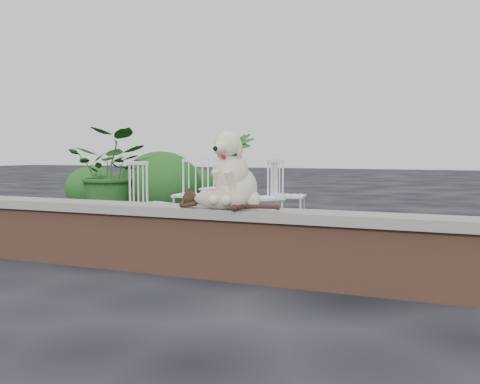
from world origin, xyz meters
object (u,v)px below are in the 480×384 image
at_px(chair_c, 153,203).
at_px(potted_plant_b, 234,171).
at_px(cat, 220,198).
at_px(chair_a, 191,194).
at_px(chair_e, 289,195).
at_px(potted_plant_a, 112,171).
at_px(chair_d, 262,197).
at_px(dog, 237,169).
at_px(chair_b, 217,188).

bearing_deg(chair_c, potted_plant_b, -52.56).
bearing_deg(cat, chair_a, 132.23).
distance_m(chair_e, potted_plant_a, 3.39).
bearing_deg(chair_a, chair_d, -12.31).
bearing_deg(chair_d, cat, -37.60).
distance_m(dog, chair_b, 4.49).
relative_size(chair_e, potted_plant_b, 0.69).
relative_size(chair_a, chair_e, 1.00).
height_order(dog, cat, dog).
height_order(potted_plant_a, potted_plant_b, potted_plant_a).
bearing_deg(chair_a, chair_e, 10.01).
distance_m(cat, chair_c, 1.98).
distance_m(chair_c, potted_plant_a, 3.41).
relative_size(cat, chair_a, 1.11).
bearing_deg(chair_b, cat, -57.89).
height_order(cat, chair_b, chair_b).
height_order(chair_e, chair_d, same).
xyz_separation_m(cat, chair_c, (-1.48, 1.29, -0.20)).
bearing_deg(chair_d, chair_b, 170.86).
relative_size(dog, chair_a, 0.68).
bearing_deg(chair_d, potted_plant_a, -162.02).
height_order(chair_a, chair_d, same).
bearing_deg(chair_a, cat, -66.31).
bearing_deg(cat, dog, 70.49).
distance_m(cat, potted_plant_a, 5.37).
bearing_deg(potted_plant_b, cat, -65.79).
height_order(chair_a, chair_e, same).
relative_size(chair_c, potted_plant_a, 0.66).
distance_m(chair_b, chair_d, 1.98).
distance_m(dog, chair_d, 2.64).
bearing_deg(chair_e, dog, -179.56).
relative_size(dog, potted_plant_a, 0.45).
xyz_separation_m(cat, chair_d, (-0.72, 2.63, -0.20)).
bearing_deg(potted_plant_a, chair_a, -26.54).
bearing_deg(chair_e, chair_b, 47.21).
distance_m(dog, chair_e, 3.06).
bearing_deg(chair_e, cat, 178.46).
relative_size(chair_b, potted_plant_b, 0.69).
height_order(chair_b, chair_c, same).
xyz_separation_m(dog, potted_plant_b, (-2.47, 5.18, -0.22)).
xyz_separation_m(chair_a, potted_plant_b, (-0.62, 2.66, 0.21)).
distance_m(chair_e, potted_plant_b, 2.89).
distance_m(chair_e, chair_d, 0.52).
height_order(dog, chair_a, dog).
bearing_deg(cat, chair_e, 108.53).
xyz_separation_m(cat, potted_plant_b, (-2.39, 5.33, 0.01)).
height_order(cat, chair_a, chair_a).
bearing_deg(cat, chair_d, 113.92).
bearing_deg(potted_plant_b, chair_e, -50.09).
bearing_deg(chair_b, chair_d, -41.37).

